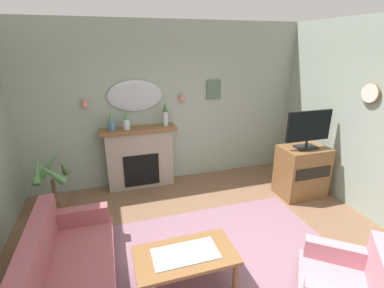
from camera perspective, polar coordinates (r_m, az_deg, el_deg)
floor at (r=3.67m, az=6.65°, el=-26.03°), size 6.25×6.49×0.10m
wall_back at (r=5.34m, az=-4.96°, el=7.95°), size 6.25×0.10×2.99m
patterned_rug at (r=3.77m, az=5.35°, el=-23.40°), size 3.20×2.40×0.01m
fireplace at (r=5.30m, az=-10.53°, el=-2.83°), size 1.36×0.36×1.16m
mantel_vase_right at (r=5.02m, az=-16.11°, el=4.30°), size 0.12×0.12×0.33m
mantel_vase_centre at (r=5.03m, az=-13.27°, el=4.62°), size 0.12×0.12×0.33m
mantel_vase_left at (r=5.10m, az=-5.46°, el=6.16°), size 0.10×0.10×0.43m
wall_mirror at (r=5.13m, az=-11.54°, el=9.61°), size 0.96×0.06×0.56m
wall_sconce_left at (r=5.07m, az=-21.09°, el=8.01°), size 0.14×0.14×0.14m
wall_sconce_right at (r=5.24m, az=-2.05°, el=9.65°), size 0.14×0.14×0.14m
wall_clock at (r=4.90m, az=32.58°, el=8.75°), size 0.04×0.31×0.31m
framed_picture at (r=5.49m, az=4.44°, el=11.02°), size 0.28×0.03×0.36m
coffee_table at (r=3.28m, az=-1.35°, el=-22.21°), size 1.10×0.60×0.45m
floral_couch at (r=3.58m, az=-24.74°, el=-21.41°), size 0.88×1.73×0.76m
armchair_beside_couch at (r=3.53m, az=29.73°, el=-23.36°), size 1.14×1.14×0.71m
tv_cabinet at (r=5.34m, az=21.45°, el=-5.19°), size 0.80×0.57×0.90m
tv_flatscreen at (r=5.06m, az=22.71°, el=2.93°), size 0.84×0.24×0.65m
potted_plant_tall_palm at (r=4.93m, az=-26.32°, el=-8.07°), size 0.50×0.56×1.00m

